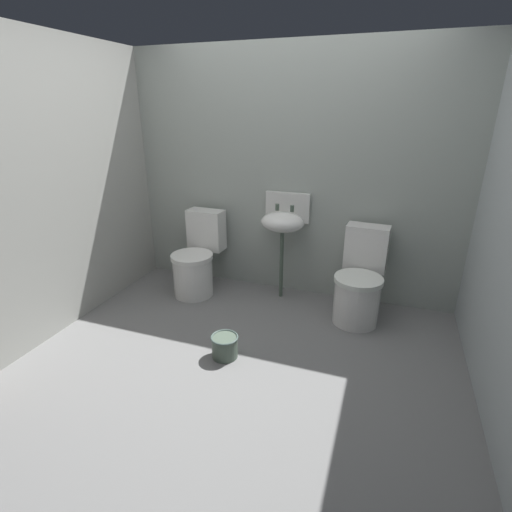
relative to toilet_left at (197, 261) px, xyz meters
The scene contains 7 objects.
ground_plane 1.28m from the toilet_left, 47.72° to the right, with size 3.51×2.91×0.08m, color slate.
wall_back 1.22m from the toilet_left, 25.97° to the left, with size 3.51×0.10×2.25m, color #949C94.
wall_left 1.38m from the toilet_left, 134.11° to the right, with size 0.10×2.71×2.25m, color #969791.
toilet_left is the anchor object (origin of this frame).
toilet_right 1.55m from the toilet_left, ahead, with size 0.43×0.61×0.78m.
sink 0.94m from the toilet_left, 13.05° to the left, with size 0.42×0.35×0.99m.
bucket 1.17m from the toilet_left, 52.83° to the right, with size 0.21×0.21×0.17m.
Camera 1 is at (0.88, -2.18, 1.74)m, focal length 26.94 mm.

